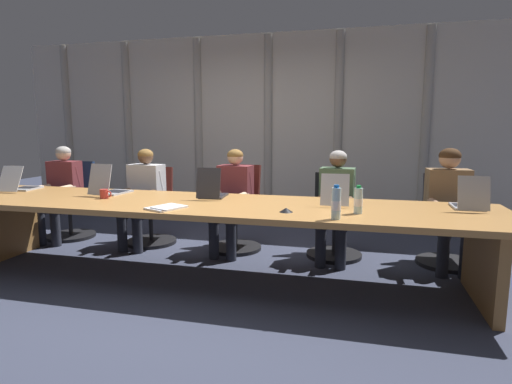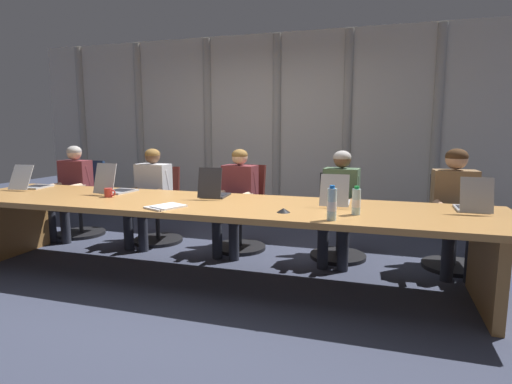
% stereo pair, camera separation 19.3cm
% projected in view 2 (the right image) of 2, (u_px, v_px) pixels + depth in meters
% --- Properties ---
extents(ground_plane, '(15.54, 15.54, 0.00)m').
position_uv_depth(ground_plane, '(208.00, 277.00, 3.89)').
color(ground_plane, '#383D51').
extents(conference_table, '(5.15, 1.12, 0.72)m').
position_uv_depth(conference_table, '(207.00, 215.00, 3.80)').
color(conference_table, '#B77F42').
rests_on(conference_table, ground_plane).
extents(curtain_backdrop, '(7.77, 0.17, 2.71)m').
position_uv_depth(curtain_backdrop, '(274.00, 131.00, 5.97)').
color(curtain_backdrop, beige).
rests_on(curtain_backdrop, ground_plane).
extents(laptop_left_end, '(0.28, 0.47, 0.28)m').
position_uv_depth(laptop_left_end, '(32.00, 184.00, 4.63)').
color(laptop_left_end, '#A8ADB7').
rests_on(laptop_left_end, conference_table).
extents(laptop_left_mid, '(0.29, 0.44, 0.32)m').
position_uv_depth(laptop_left_mid, '(115.00, 187.00, 4.30)').
color(laptop_left_mid, '#A8ADB7').
rests_on(laptop_left_mid, conference_table).
extents(laptop_center, '(0.26, 0.39, 0.30)m').
position_uv_depth(laptop_center, '(214.00, 191.00, 4.03)').
color(laptop_center, '#2D2D33').
rests_on(laptop_center, conference_table).
extents(laptop_right_mid, '(0.25, 0.42, 0.28)m').
position_uv_depth(laptop_right_mid, '(335.00, 199.00, 3.64)').
color(laptop_right_mid, '#BCBCC1').
rests_on(laptop_right_mid, conference_table).
extents(laptop_right_end, '(0.24, 0.37, 0.29)m').
position_uv_depth(laptop_right_end, '(473.00, 205.00, 3.34)').
color(laptop_right_end, '#A8ADB7').
rests_on(laptop_right_end, conference_table).
extents(office_chair_left_end, '(0.60, 0.60, 0.97)m').
position_uv_depth(office_chair_left_end, '(83.00, 208.00, 5.45)').
color(office_chair_left_end, navy).
rests_on(office_chair_left_end, ground_plane).
extents(office_chair_left_mid, '(0.60, 0.61, 0.92)m').
position_uv_depth(office_chair_left_mid, '(159.00, 214.00, 5.12)').
color(office_chair_left_mid, '#511E19').
rests_on(office_chair_left_mid, ground_plane).
extents(office_chair_center, '(0.60, 0.60, 0.97)m').
position_uv_depth(office_chair_center, '(242.00, 218.00, 4.81)').
color(office_chair_center, '#511E19').
rests_on(office_chair_center, ground_plane).
extents(office_chair_right_mid, '(0.60, 0.60, 0.90)m').
position_uv_depth(office_chair_right_mid, '(339.00, 226.00, 4.48)').
color(office_chair_right_mid, black).
rests_on(office_chair_right_mid, ground_plane).
extents(office_chair_right_end, '(0.60, 0.60, 0.92)m').
position_uv_depth(office_chair_right_end, '(454.00, 234.00, 4.15)').
color(office_chair_right_end, '#2D2D38').
rests_on(office_chair_right_end, ground_plane).
extents(person_left_end, '(0.40, 0.56, 1.17)m').
position_uv_depth(person_left_end, '(72.00, 187.00, 5.26)').
color(person_left_end, brown).
rests_on(person_left_end, ground_plane).
extents(person_left_mid, '(0.44, 0.56, 1.15)m').
position_uv_depth(person_left_mid, '(150.00, 191.00, 4.93)').
color(person_left_mid, silver).
rests_on(person_left_mid, ground_plane).
extents(person_center, '(0.41, 0.57, 1.16)m').
position_uv_depth(person_center, '(237.00, 195.00, 4.61)').
color(person_center, brown).
rests_on(person_center, ground_plane).
extents(person_right_mid, '(0.40, 0.57, 1.16)m').
position_uv_depth(person_right_mid, '(339.00, 200.00, 4.28)').
color(person_right_mid, '#4C6B4C').
rests_on(person_right_mid, ground_plane).
extents(person_right_end, '(0.44, 0.56, 1.20)m').
position_uv_depth(person_right_end, '(455.00, 203.00, 3.96)').
color(person_right_end, olive).
rests_on(person_right_end, ground_plane).
extents(water_bottle_primary, '(0.07, 0.07, 0.26)m').
position_uv_depth(water_bottle_primary, '(332.00, 204.00, 3.01)').
color(water_bottle_primary, silver).
rests_on(water_bottle_primary, conference_table).
extents(water_bottle_secondary, '(0.07, 0.07, 0.23)m').
position_uv_depth(water_bottle_secondary, '(356.00, 202.00, 3.21)').
color(water_bottle_secondary, silver).
rests_on(water_bottle_secondary, conference_table).
extents(coffee_mug_near, '(0.12, 0.08, 0.09)m').
position_uv_depth(coffee_mug_near, '(109.00, 193.00, 4.04)').
color(coffee_mug_near, '#B2332D').
rests_on(coffee_mug_near, conference_table).
extents(conference_mic_left_side, '(0.11, 0.11, 0.03)m').
position_uv_depth(conference_mic_left_side, '(283.00, 210.00, 3.31)').
color(conference_mic_left_side, black).
rests_on(conference_mic_left_side, conference_table).
extents(spiral_notepad, '(0.32, 0.37, 0.03)m').
position_uv_depth(spiral_notepad, '(165.00, 207.00, 3.51)').
color(spiral_notepad, silver).
rests_on(spiral_notepad, conference_table).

